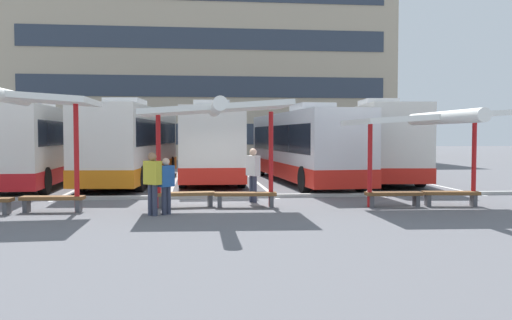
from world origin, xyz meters
name	(u,v)px	position (x,y,z in m)	size (l,w,h in m)	color
ground_plane	(223,200)	(0.00, 0.00, 0.00)	(160.00, 160.00, 0.00)	slate
terminal_building	(205,73)	(0.03, 35.01, 8.12)	(33.73, 13.23, 18.96)	tan
coach_bus_0	(40,146)	(-7.62, 6.42, 1.70)	(2.81, 11.31, 3.61)	silver
coach_bus_1	(133,144)	(-3.75, 7.30, 1.74)	(3.53, 11.84, 3.70)	silver
coach_bus_2	(211,144)	(-0.18, 7.94, 1.73)	(2.83, 10.69, 3.68)	silver
coach_bus_3	(303,147)	(3.96, 6.43, 1.62)	(3.30, 12.15, 3.50)	silver
coach_bus_4	(370,142)	(7.70, 8.13, 1.80)	(3.66, 12.33, 3.81)	silver
lane_stripe_0	(5,183)	(-9.37, 7.20, 0.00)	(0.16, 14.00, 0.01)	white
lane_stripe_1	(91,183)	(-5.62, 7.20, 0.00)	(0.16, 14.00, 0.01)	white
lane_stripe_2	(175,182)	(-1.87, 7.20, 0.00)	(0.16, 14.00, 0.01)	white
lane_stripe_3	(255,181)	(1.87, 7.20, 0.00)	(0.16, 14.00, 0.01)	white
lane_stripe_4	(334,180)	(5.62, 7.20, 0.00)	(0.16, 14.00, 0.01)	white
lane_stripe_5	(409,180)	(9.37, 7.20, 0.00)	(0.16, 14.00, 0.01)	white
waiting_shelter_0	(13,99)	(-5.82, -2.59, 3.13)	(4.20, 4.67, 3.43)	red
bench_1	(53,200)	(-4.92, -2.20, 0.34)	(1.76, 0.52, 0.45)	brown
waiting_shelter_1	(215,111)	(-0.32, -1.98, 2.88)	(4.36, 4.76, 3.18)	red
bench_2	(185,196)	(-1.22, -1.55, 0.34)	(1.82, 0.59, 0.45)	brown
bench_3	(246,196)	(0.58, -1.80, 0.34)	(1.88, 0.58, 0.45)	brown
waiting_shelter_2	(427,120)	(5.93, -2.47, 2.62)	(4.29, 5.02, 2.90)	red
bench_4	(394,196)	(5.03, -2.21, 0.34)	(1.72, 0.49, 0.45)	brown
bench_5	(451,195)	(6.83, -2.22, 0.34)	(1.73, 0.64, 0.45)	brown
platform_kerb	(222,196)	(0.00, 0.59, 0.06)	(44.00, 0.24, 0.12)	#ADADA8
waiting_passenger_0	(253,171)	(0.93, -0.65, 1.01)	(0.44, 0.54, 1.74)	#33384C
waiting_passenger_1	(166,182)	(-1.71, -3.05, 0.88)	(0.47, 0.47, 1.55)	#33384C
waiting_passenger_2	(153,179)	(-2.06, -3.21, 0.99)	(0.51, 0.49, 1.71)	#33384C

